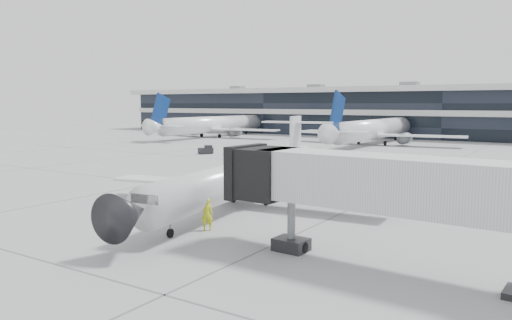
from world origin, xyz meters
The scene contains 9 objects.
ground centered at (0.00, 0.00, 0.00)m, with size 220.00×220.00×0.00m, color gray.
terminal centered at (0.00, 82.00, 5.00)m, with size 170.00×22.00×10.00m, color black.
bg_jet_left centered at (-45.00, 55.00, 0.00)m, with size 32.00×40.00×9.60m, color white, non-canonical shape.
bg_jet_center centered at (-8.00, 55.00, 0.00)m, with size 32.00×40.00×9.60m, color white, non-canonical shape.
regional_jet centered at (2.95, -4.14, 2.17)m, with size 22.06×27.52×6.36m.
jet_bridge centered at (17.40, -12.34, 3.94)m, with size 16.83×4.12×5.40m.
ramp_worker centered at (5.09, -11.14, 0.99)m, with size 0.72×0.47×1.98m, color #D4E017.
traffic_cone centered at (-7.41, 13.68, 0.28)m, with size 0.46×0.46×0.58m.
far_tug centered at (-23.16, 24.13, 0.58)m, with size 1.94×2.36×1.30m.
Camera 1 is at (23.36, -33.95, 7.56)m, focal length 35.00 mm.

